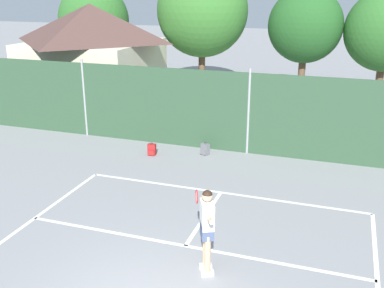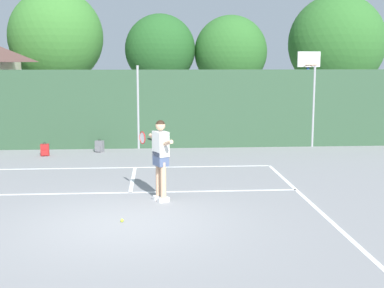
% 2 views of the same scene
% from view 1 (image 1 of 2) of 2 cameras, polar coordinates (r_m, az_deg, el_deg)
% --- Properties ---
extents(chainlink_fence, '(26.09, 0.09, 3.02)m').
position_cam_1_polar(chainlink_fence, '(15.91, 7.09, 3.77)').
color(chainlink_fence, '#2D4C33').
rests_on(chainlink_fence, ground).
extents(clubhouse_building, '(5.97, 5.79, 4.87)m').
position_cam_1_polar(clubhouse_building, '(22.87, -12.34, 10.93)').
color(clubhouse_building, beige).
rests_on(clubhouse_building, ground).
extents(treeline_backdrop, '(25.84, 4.63, 6.82)m').
position_cam_1_polar(treeline_backdrop, '(23.73, 14.58, 14.74)').
color(treeline_backdrop, brown).
rests_on(treeline_backdrop, ground).
extents(tennis_player, '(0.78, 1.27, 1.85)m').
position_cam_1_polar(tennis_player, '(9.25, 1.86, -9.98)').
color(tennis_player, silver).
rests_on(tennis_player, ground).
extents(backpack_red, '(0.30, 0.27, 0.46)m').
position_cam_1_polar(backpack_red, '(16.02, -5.07, -0.73)').
color(backpack_red, maroon).
rests_on(backpack_red, ground).
extents(backpack_grey, '(0.33, 0.32, 0.46)m').
position_cam_1_polar(backpack_grey, '(16.00, 1.64, -0.68)').
color(backpack_grey, slate).
rests_on(backpack_grey, ground).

